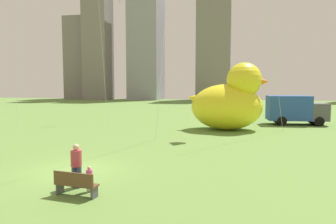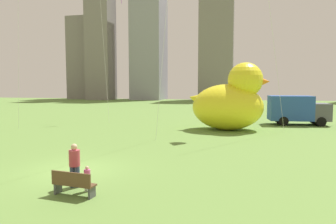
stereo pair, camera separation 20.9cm
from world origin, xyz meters
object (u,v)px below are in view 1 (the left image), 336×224
Objects in this scene: person_child at (89,178)px; box_truck at (295,110)px; giant_inflatable_duck at (229,101)px; park_bench at (75,183)px; person_adult at (76,164)px.

person_child is 0.17× the size of box_truck.
person_child is at bearing -105.26° from giant_inflatable_duck.
box_truck is (11.32, 22.95, 0.96)m from park_bench.
giant_inflatable_duck is (5.45, 17.05, 1.55)m from person_adult.
giant_inflatable_duck is at bearing 74.41° from park_bench.
giant_inflatable_duck reaches higher than person_child.
person_adult is at bearing 153.43° from person_child.
person_adult is at bearing 115.55° from park_bench.
park_bench is at bearing -105.59° from giant_inflatable_duck.
box_truck reaches higher than person_adult.
giant_inflatable_duck is at bearing 72.28° from person_adult.
person_adult reaches higher than person_child.
park_bench is 0.62m from person_child.
person_adult is 24.98m from box_truck.
person_adult is 0.88m from person_child.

